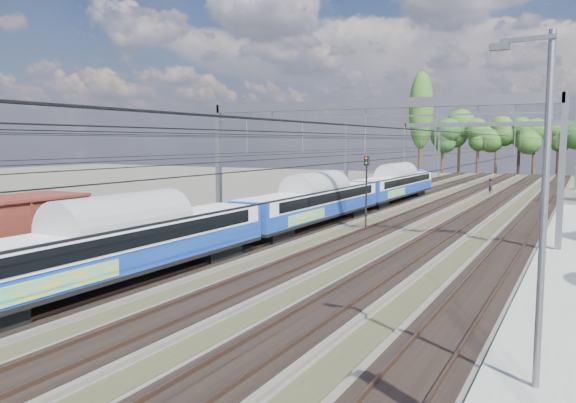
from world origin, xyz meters
The scene contains 9 objects.
track_bed centered at (0.00, 45.00, 0.10)m, with size 21.00×130.00×0.34m.
platform centered at (12.00, 20.00, 0.15)m, with size 3.00×70.00×0.30m, color gray.
catenary centered at (0.33, 52.69, 6.40)m, with size 25.65×130.00×9.00m.
tree_belt centered at (5.64, 95.46, 8.18)m, with size 39.06×98.08×11.80m.
poplar centered at (-14.50, 98.00, 11.89)m, with size 4.40×4.40×19.04m.
emu_train centered at (-4.50, 31.74, 2.35)m, with size 2.73×57.84×3.99m.
worker centered at (2.55, 66.55, 0.96)m, with size 0.70×0.46×1.93m, color black.
signal_near centered at (-0.88, 32.76, 3.34)m, with size 0.37×0.33×5.28m.
lamp_post centered at (11.80, 10.14, 4.85)m, with size 1.48×0.27×8.89m.
Camera 1 is at (12.75, -4.40, 6.31)m, focal length 35.00 mm.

